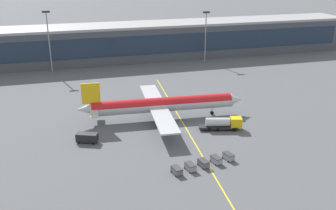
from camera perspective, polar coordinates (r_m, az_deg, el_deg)
name	(u,v)px	position (r m, az deg, el deg)	size (l,w,h in m)	color
ground_plane	(176,128)	(100.54, 1.24, -3.33)	(700.00, 700.00, 0.00)	#515459
apron_lead_in_line	(183,124)	(102.96, 2.24, -2.74)	(0.30, 80.00, 0.01)	yellow
terminal_building	(116,43)	(166.47, -7.64, 9.02)	(209.94, 17.83, 14.96)	#424751
main_airliner	(162,105)	(104.77, -0.91, 0.06)	(45.56, 36.40, 11.17)	#B2B7BC
fuel_tanker	(223,123)	(99.78, 8.09, -2.65)	(11.08, 5.20, 3.25)	#232326
crew_van	(87,137)	(94.32, -11.83, -4.64)	(5.42, 3.90, 2.30)	black
baggage_cart_0	(177,170)	(79.87, 1.29, -9.56)	(2.10, 2.92, 1.48)	#595B60
baggage_cart_1	(190,167)	(81.27, 3.29, -9.02)	(2.10, 2.92, 1.48)	gray
baggage_cart_2	(203,163)	(82.77, 5.21, -8.48)	(2.10, 2.92, 1.48)	#595B60
baggage_cart_3	(216,160)	(84.36, 7.06, -7.95)	(2.10, 2.92, 1.48)	gray
baggage_cart_4	(228,156)	(86.04, 8.83, -7.44)	(2.10, 2.92, 1.48)	gray
apron_light_mast_0	(206,32)	(162.80, 5.53, 10.56)	(2.80, 0.50, 20.73)	gray
apron_light_mast_2	(49,37)	(152.16, -17.08, 9.49)	(2.80, 0.50, 23.07)	gray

